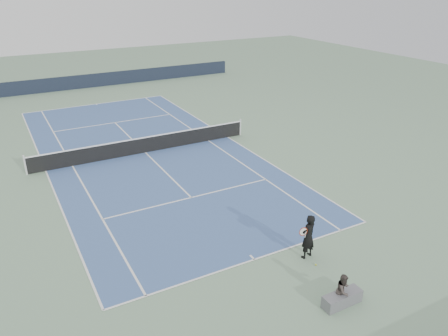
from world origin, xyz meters
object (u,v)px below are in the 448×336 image
tennis_player (308,236)px  tennis_ball (316,265)px  tennis_net (145,145)px  spectator_bench (343,294)px

tennis_player → tennis_ball: size_ratio=26.99×
tennis_player → tennis_ball: (-0.04, -0.59, -0.83)m
tennis_ball → tennis_player: bearing=86.1°
tennis_ball → tennis_net: bearing=97.5°
spectator_bench → tennis_net: bearing=94.3°
tennis_player → tennis_ball: tennis_player is taller
tennis_net → tennis_ball: tennis_net is taller
spectator_bench → tennis_player: bearing=76.1°
tennis_net → tennis_player: tennis_player is taller
tennis_player → spectator_bench: size_ratio=1.24×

